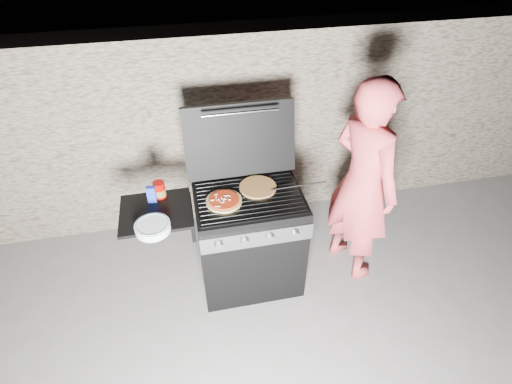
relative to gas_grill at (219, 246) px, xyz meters
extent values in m
plane|color=#63605D|center=(0.25, 0.00, -0.46)|extent=(50.00, 50.00, 0.00)
cube|color=gray|center=(0.25, 1.05, 0.44)|extent=(8.00, 0.35, 1.80)
cylinder|color=tan|center=(0.33, 0.09, 0.46)|extent=(0.29, 0.29, 0.01)
cylinder|color=#A20300|center=(-0.38, 0.15, 0.51)|extent=(0.11, 0.11, 0.13)
cube|color=#1C2CA3|center=(-0.44, 0.10, 0.51)|extent=(0.07, 0.04, 0.13)
cylinder|color=white|center=(-0.44, -0.20, 0.47)|extent=(0.26, 0.26, 0.05)
imported|color=#D9444B|center=(1.14, 0.02, 0.42)|extent=(0.61, 0.74, 1.75)
cylinder|color=black|center=(0.61, 0.00, 0.50)|extent=(0.41, 0.09, 0.08)
camera|label=1|loc=(-0.16, -2.20, 2.30)|focal=28.00mm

